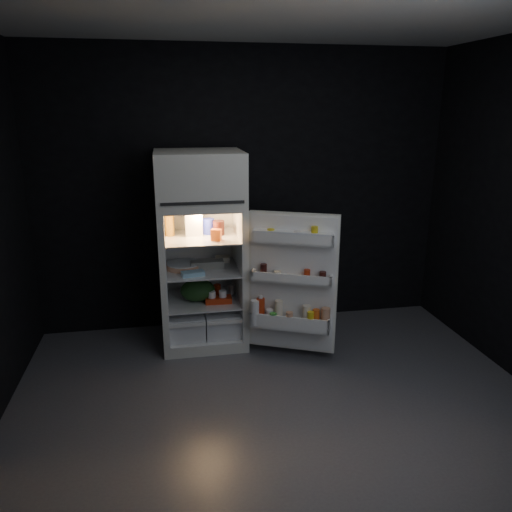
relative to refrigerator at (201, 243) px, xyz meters
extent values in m
cube|color=#56565B|center=(0.46, -1.32, -0.96)|extent=(4.00, 3.40, 0.00)
cube|color=silver|center=(0.46, -1.32, 1.74)|extent=(4.00, 3.40, 0.00)
cube|color=black|center=(0.46, 0.38, 0.39)|extent=(4.00, 0.00, 2.70)
cube|color=black|center=(0.46, -3.02, 0.39)|extent=(4.00, 0.00, 2.70)
cube|color=white|center=(0.00, -0.02, -0.91)|extent=(0.76, 0.70, 0.10)
cube|color=white|center=(-0.35, -0.02, -0.26)|extent=(0.05, 0.70, 1.20)
cube|color=white|center=(0.36, -0.02, -0.26)|extent=(0.05, 0.70, 1.20)
cube|color=white|center=(0.00, 0.30, -0.26)|extent=(0.66, 0.05, 1.20)
cube|color=white|center=(0.00, -0.02, 0.37)|extent=(0.76, 0.70, 0.06)
cube|color=white|center=(0.00, -0.02, 0.61)|extent=(0.76, 0.70, 0.42)
cube|color=black|center=(0.00, -0.38, 0.43)|extent=(0.68, 0.01, 0.02)
cube|color=white|center=(-0.33, -0.05, -0.26)|extent=(0.01, 0.65, 1.20)
cube|color=white|center=(0.33, -0.05, -0.26)|extent=(0.01, 0.65, 1.20)
cube|color=white|center=(0.00, -0.05, 0.34)|extent=(0.66, 0.65, 0.01)
cube|color=white|center=(0.00, -0.05, -0.85)|extent=(0.66, 0.65, 0.01)
cube|color=white|center=(0.00, -0.05, 0.06)|extent=(0.65, 0.63, 0.01)
cube|color=white|center=(0.00, -0.05, -0.24)|extent=(0.65, 0.63, 0.01)
cube|color=white|center=(0.00, -0.05, -0.54)|extent=(0.65, 0.63, 0.01)
cube|color=white|center=(-0.16, -0.03, -0.74)|extent=(0.32, 0.59, 0.22)
cube|color=white|center=(0.17, -0.03, -0.74)|extent=(0.32, 0.59, 0.22)
cube|color=white|center=(-0.16, -0.35, -0.65)|extent=(0.32, 0.02, 0.03)
cube|color=white|center=(0.17, -0.35, -0.65)|extent=(0.32, 0.02, 0.03)
cube|color=#FFE5B2|center=(0.00, -0.10, 0.32)|extent=(0.14, 0.14, 0.02)
cube|color=white|center=(0.74, -0.51, -0.26)|extent=(0.71, 0.36, 1.22)
cube|color=white|center=(0.72, -0.53, -0.26)|extent=(0.66, 0.30, 1.18)
cube|color=white|center=(0.71, -0.57, 0.11)|extent=(0.66, 0.36, 0.02)
cube|color=white|center=(0.69, -0.60, 0.15)|extent=(0.63, 0.30, 0.10)
cube|color=white|center=(1.01, -0.71, 0.15)|extent=(0.06, 0.09, 0.10)
cube|color=white|center=(0.41, -0.43, 0.15)|extent=(0.06, 0.09, 0.10)
cube|color=white|center=(0.71, -0.57, -0.22)|extent=(0.66, 0.37, 0.02)
cube|color=white|center=(0.69, -0.61, -0.19)|extent=(0.63, 0.30, 0.09)
cube|color=white|center=(1.01, -0.71, -0.19)|extent=(0.06, 0.10, 0.09)
cube|color=white|center=(0.40, -0.44, -0.19)|extent=(0.06, 0.10, 0.09)
cube|color=white|center=(0.70, -0.59, -0.63)|extent=(0.68, 0.41, 0.02)
cube|color=white|center=(0.67, -0.65, -0.57)|extent=(0.63, 0.30, 0.13)
cube|color=white|center=(1.00, -0.73, -0.57)|extent=(0.08, 0.14, 0.13)
cube|color=white|center=(0.40, -0.46, -0.57)|extent=(0.08, 0.14, 0.13)
cube|color=white|center=(0.71, -0.57, 0.21)|extent=(0.64, 0.36, 0.02)
cylinder|color=yellow|center=(0.87, -0.64, 0.19)|extent=(0.07, 0.07, 0.14)
cylinder|color=silver|center=(0.74, -0.59, 0.17)|extent=(0.08, 0.08, 0.10)
cylinder|color=yellow|center=(0.54, -0.49, 0.17)|extent=(0.08, 0.08, 0.10)
cylinder|color=black|center=(0.94, -0.68, -0.16)|extent=(0.07, 0.07, 0.10)
cylinder|color=#B42D0F|center=(0.82, -0.63, -0.16)|extent=(0.07, 0.07, 0.11)
cylinder|color=#EFE0C3|center=(0.60, -0.52, -0.17)|extent=(0.08, 0.08, 0.08)
cylinder|color=black|center=(0.49, -0.47, -0.15)|extent=(0.07, 0.07, 0.13)
cylinder|color=tan|center=(0.97, -0.72, -0.52)|extent=(0.10, 0.10, 0.19)
cylinder|color=#DD5C1A|center=(0.90, -0.68, -0.53)|extent=(0.08, 0.08, 0.17)
cylinder|color=#EFE0C3|center=(0.82, -0.65, -0.51)|extent=(0.09, 0.09, 0.20)
cylinder|color=#EFE0C3|center=(0.61, -0.55, -0.50)|extent=(0.09, 0.09, 0.22)
cylinder|color=white|center=(0.53, -0.52, -0.55)|extent=(0.08, 0.08, 0.13)
cylinder|color=#B42D0F|center=(0.46, -0.48, -0.50)|extent=(0.10, 0.10, 0.23)
cylinder|color=yellow|center=(0.84, -0.70, -0.53)|extent=(0.07, 0.07, 0.17)
cylinder|color=tan|center=(0.68, -0.63, -0.54)|extent=(0.08, 0.08, 0.14)
cylinder|color=#338C33|center=(0.55, -0.57, -0.56)|extent=(0.08, 0.08, 0.12)
cylinder|color=white|center=(0.41, -0.50, -0.51)|extent=(0.10, 0.10, 0.22)
cylinder|color=white|center=(0.46, -0.48, -0.37)|extent=(0.05, 0.05, 0.02)
cube|color=white|center=(-0.06, 0.03, 0.19)|extent=(0.16, 0.16, 0.24)
cylinder|color=#212FB5|center=(0.07, 0.05, 0.14)|extent=(0.15, 0.15, 0.14)
cylinder|color=black|center=(0.16, -0.01, 0.14)|extent=(0.13, 0.13, 0.13)
cylinder|color=#C5841F|center=(-0.27, 0.04, 0.18)|extent=(0.09, 0.09, 0.22)
cube|color=#DD5C1A|center=(0.12, -0.21, 0.12)|extent=(0.10, 0.09, 0.10)
cube|color=gray|center=(0.05, -0.05, -0.19)|extent=(0.30, 0.12, 0.07)
cylinder|color=tan|center=(-0.16, 0.00, -0.21)|extent=(0.41, 0.41, 0.04)
cube|color=#89BAD4|center=(-0.10, -0.24, -0.21)|extent=(0.21, 0.13, 0.04)
cube|color=#EFE0C3|center=(0.21, 0.13, -0.20)|extent=(0.14, 0.12, 0.05)
ellipsoid|color=#193815|center=(-0.05, -0.07, -0.43)|extent=(0.33, 0.28, 0.20)
cube|color=#B42D0F|center=(0.13, -0.15, -0.50)|extent=(0.24, 0.14, 0.05)
cylinder|color=#B42D0F|center=(0.14, 0.07, -0.48)|extent=(0.08, 0.08, 0.09)
cylinder|color=silver|center=(0.28, 0.05, -0.48)|extent=(0.08, 0.08, 0.09)
camera|label=1|loc=(-0.30, -4.40, 1.19)|focal=35.00mm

